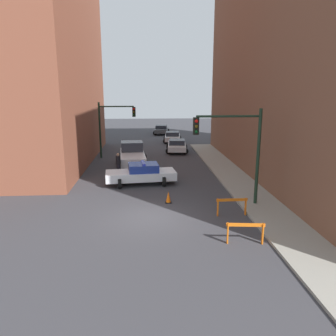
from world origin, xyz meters
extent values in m
plane|color=#38383D|center=(0.00, 0.00, 0.00)|extent=(120.00, 120.00, 0.00)
cube|color=gray|center=(6.20, 0.00, 0.06)|extent=(2.40, 44.00, 0.12)
cylinder|color=black|center=(5.90, 1.43, 2.72)|extent=(0.18, 0.18, 5.20)
cylinder|color=black|center=(4.20, 1.43, 4.92)|extent=(3.40, 0.12, 0.12)
cube|color=black|center=(2.50, 1.43, 4.42)|extent=(0.30, 0.22, 0.90)
sphere|color=red|center=(2.50, 1.28, 4.69)|extent=(0.18, 0.18, 0.18)
sphere|color=#4C3D0C|center=(2.50, 1.28, 4.42)|extent=(0.18, 0.18, 0.18)
sphere|color=#0C4219|center=(2.50, 1.28, 4.15)|extent=(0.18, 0.18, 0.18)
cylinder|color=black|center=(-4.40, 15.37, 2.60)|extent=(0.18, 0.18, 5.20)
cylinder|color=black|center=(-2.80, 15.37, 4.80)|extent=(3.20, 0.12, 0.12)
cube|color=black|center=(-1.20, 15.37, 4.30)|extent=(0.30, 0.22, 0.90)
sphere|color=red|center=(-1.20, 15.22, 4.57)|extent=(0.18, 0.18, 0.18)
sphere|color=#4C3D0C|center=(-1.20, 15.22, 4.30)|extent=(0.18, 0.18, 0.18)
sphere|color=#0C4219|center=(-1.20, 15.22, 4.03)|extent=(0.18, 0.18, 0.18)
cube|color=white|center=(-0.51, 6.17, 0.60)|extent=(4.87, 2.33, 0.55)
cube|color=navy|center=(-0.32, 6.18, 1.14)|extent=(2.13, 1.82, 0.52)
cylinder|color=black|center=(-1.87, 5.17, 0.33)|extent=(0.29, 0.68, 0.66)
cylinder|color=black|center=(-2.05, 6.86, 0.33)|extent=(0.29, 0.68, 0.66)
cylinder|color=black|center=(1.03, 5.47, 0.33)|extent=(0.29, 0.68, 0.66)
cylinder|color=black|center=(0.85, 7.16, 0.33)|extent=(0.29, 0.68, 0.66)
cube|color=#2633BF|center=(-0.32, 6.18, 1.46)|extent=(0.34, 1.40, 0.12)
cube|color=silver|center=(-1.28, 11.76, 0.75)|extent=(2.38, 5.53, 0.70)
cube|color=#2D333D|center=(-1.36, 12.84, 1.50)|extent=(1.96, 1.85, 0.80)
cylinder|color=black|center=(-2.32, 13.36, 0.40)|extent=(0.82, 0.32, 0.80)
cylinder|color=black|center=(-0.48, 13.49, 0.40)|extent=(0.82, 0.32, 0.80)
cylinder|color=black|center=(-2.08, 10.02, 0.40)|extent=(0.82, 0.32, 0.80)
cylinder|color=black|center=(-0.25, 10.15, 0.40)|extent=(0.82, 0.32, 0.80)
cube|color=silver|center=(3.07, 18.00, 0.57)|extent=(2.17, 4.44, 0.52)
cube|color=#232833|center=(3.05, 17.83, 1.07)|extent=(1.73, 1.94, 0.48)
cylinder|color=black|center=(2.36, 19.40, 0.31)|extent=(0.64, 0.27, 0.62)
cylinder|color=black|center=(4.01, 19.26, 0.31)|extent=(0.64, 0.27, 0.62)
cylinder|color=black|center=(2.13, 16.74, 0.31)|extent=(0.64, 0.27, 0.62)
cylinder|color=black|center=(3.78, 16.60, 0.31)|extent=(0.64, 0.27, 0.62)
cube|color=silver|center=(3.14, 24.64, 0.57)|extent=(2.15, 4.43, 0.52)
cube|color=#232833|center=(3.12, 24.47, 1.07)|extent=(1.73, 1.93, 0.48)
cylinder|color=black|center=(2.42, 26.04, 0.31)|extent=(0.64, 0.27, 0.62)
cylinder|color=black|center=(4.07, 25.90, 0.31)|extent=(0.64, 0.27, 0.62)
cylinder|color=black|center=(2.20, 23.38, 0.31)|extent=(0.64, 0.27, 0.62)
cylinder|color=black|center=(3.85, 23.24, 0.31)|extent=(0.64, 0.27, 0.62)
cube|color=#474C51|center=(2.15, 32.56, 0.57)|extent=(2.23, 4.46, 0.52)
cube|color=#232833|center=(2.13, 32.39, 1.07)|extent=(1.76, 1.96, 0.48)
cylinder|color=black|center=(1.46, 33.97, 0.31)|extent=(0.64, 0.28, 0.62)
cylinder|color=black|center=(3.11, 33.80, 0.31)|extent=(0.64, 0.28, 0.62)
cylinder|color=black|center=(1.19, 31.32, 0.31)|extent=(0.64, 0.28, 0.62)
cylinder|color=black|center=(2.83, 31.15, 0.31)|extent=(0.64, 0.28, 0.62)
cylinder|color=black|center=(-2.23, 8.76, 0.41)|extent=(0.38, 0.38, 0.82)
cylinder|color=black|center=(-2.23, 8.76, 1.13)|extent=(0.49, 0.49, 0.62)
sphere|color=tan|center=(-2.23, 8.76, 1.55)|extent=(0.30, 0.30, 0.22)
cube|color=orange|center=(3.94, -3.16, 0.83)|extent=(1.60, 0.22, 0.14)
cube|color=orange|center=(3.22, -3.09, 0.45)|extent=(0.07, 0.16, 0.90)
cube|color=orange|center=(4.66, -3.24, 0.45)|extent=(0.07, 0.16, 0.90)
cube|color=orange|center=(4.20, 0.00, 0.83)|extent=(1.60, 0.07, 0.14)
cube|color=orange|center=(3.48, -0.01, 0.45)|extent=(0.05, 0.16, 0.90)
cube|color=orange|center=(4.92, 0.01, 0.45)|extent=(0.05, 0.16, 0.90)
cube|color=black|center=(1.11, 2.17, 0.02)|extent=(0.36, 0.36, 0.04)
cone|color=#F2600C|center=(1.11, 2.17, 0.35)|extent=(0.28, 0.28, 0.62)
camera|label=1|loc=(-0.09, -15.49, 6.22)|focal=35.00mm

